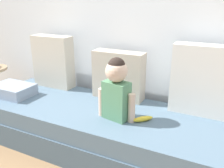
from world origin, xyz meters
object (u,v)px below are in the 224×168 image
Objects in this scene: throw_pillow_center at (118,75)px; throw_pillow_right at (206,81)px; toddler at (116,87)px; folded_blanket at (13,90)px; throw_pillow_left at (53,62)px; couch at (104,129)px; banana at (143,119)px.

throw_pillow_right reaches higher than throw_pillow_center.
folded_blanket is at bearing -179.54° from toddler.
throw_pillow_left is 1.55m from throw_pillow_right.
throw_pillow_center is (0.00, 0.31, 0.42)m from couch.
throw_pillow_left reaches higher than folded_blanket.
throw_pillow_right is 3.39× the size of banana.
toddler is at bearing -28.80° from couch.
throw_pillow_center is at bearing 112.87° from toddler.
throw_pillow_center is at bearing 22.82° from folded_blanket.
throw_pillow_left is 0.50m from folded_blanket.
throw_pillow_left is (-0.77, 0.31, 0.47)m from couch.
banana is at bearing 12.25° from toddler.
throw_pillow_center is (0.77, 0.00, -0.05)m from throw_pillow_left.
throw_pillow_right is 0.73m from toddler.
throw_pillow_center is at bearing 90.00° from couch.
throw_pillow_center is 0.78m from throw_pillow_right.
toddler is (0.17, -0.40, 0.04)m from throw_pillow_center.
throw_pillow_center is 0.98× the size of toddler.
folded_blanket is (-0.97, -0.10, 0.25)m from couch.
couch is 4.33× the size of throw_pillow_right.
throw_pillow_right is at bearing 0.00° from throw_pillow_center.
toddler reaches higher than banana.
couch is 6.25× the size of folded_blanket.
toddler is 0.33m from banana.
banana is at bearing 2.33° from folded_blanket.
throw_pillow_right is at bearing 0.00° from throw_pillow_left.
folded_blanket is (-1.35, -0.05, 0.03)m from banana.
banana is 1.35m from folded_blanket.
throw_pillow_right is 1.44× the size of folded_blanket.
throw_pillow_center reaches higher than banana.
toddler is at bearing -67.13° from throw_pillow_center.
folded_blanket is (-0.97, -0.41, -0.17)m from throw_pillow_center.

